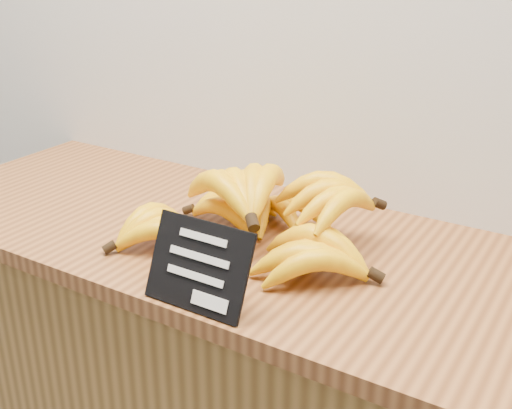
% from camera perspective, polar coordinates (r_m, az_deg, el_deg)
% --- Properties ---
extents(counter_top, '(1.52, 0.54, 0.03)m').
position_cam_1_polar(counter_top, '(1.15, 1.31, -4.01)').
color(counter_top, '#93592D').
rests_on(counter_top, counter).
extents(chalkboard_sign, '(0.17, 0.06, 0.12)m').
position_cam_1_polar(chalkboard_sign, '(0.93, -5.14, -5.46)').
color(chalkboard_sign, black).
rests_on(chalkboard_sign, counter_top).
extents(banana_pile, '(0.49, 0.37, 0.13)m').
position_cam_1_polar(banana_pile, '(1.11, 0.21, -0.92)').
color(banana_pile, yellow).
rests_on(banana_pile, counter_top).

